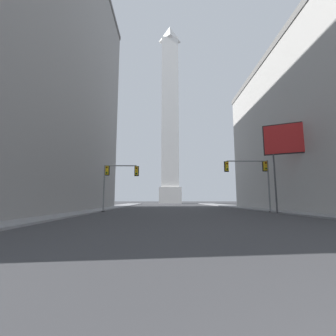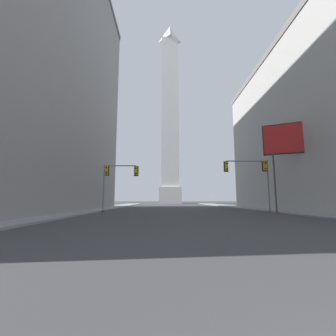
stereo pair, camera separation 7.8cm
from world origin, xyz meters
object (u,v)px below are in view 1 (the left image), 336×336
object	(u,v)px
traffic_light_mid_left	(116,176)
billboard_sign	(293,140)
obelisk	(170,114)
traffic_light_mid_right	(254,172)

from	to	relation	value
traffic_light_mid_left	billboard_sign	xyz separation A→B (m)	(20.49, -4.63, 3.54)
obelisk	traffic_light_mid_right	size ratio (longest dim) A/B	11.78
obelisk	traffic_light_mid_left	xyz separation A→B (m)	(-8.60, -57.17, -31.16)
traffic_light_mid_right	traffic_light_mid_left	distance (m)	17.22
traffic_light_mid_right	traffic_light_mid_left	size ratio (longest dim) A/B	1.07
billboard_sign	traffic_light_mid_right	bearing A→B (deg)	137.40
traffic_light_mid_right	billboard_sign	size ratio (longest dim) A/B	0.63
obelisk	traffic_light_mid_right	world-z (taller)	obelisk
obelisk	traffic_light_mid_left	world-z (taller)	obelisk
traffic_light_mid_right	traffic_light_mid_left	bearing A→B (deg)	174.79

